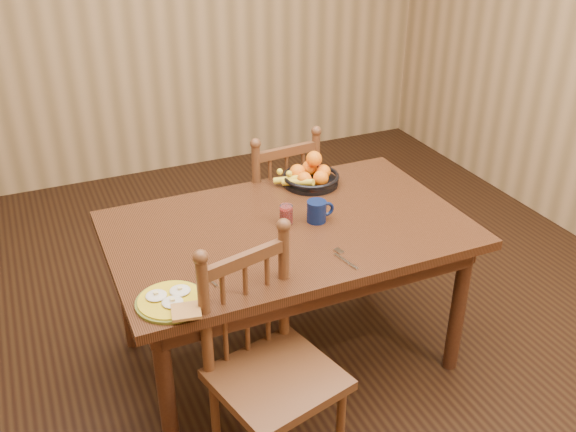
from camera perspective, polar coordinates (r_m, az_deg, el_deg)
name	(u,v)px	position (r m, az deg, el deg)	size (l,w,h in m)	color
room	(288,98)	(2.65, 0.00, 10.47)	(4.52, 5.02, 2.72)	black
dining_table	(288,242)	(2.94, 0.00, -2.31)	(1.60, 1.00, 0.75)	black
chair_far	(274,210)	(3.63, -1.24, 0.52)	(0.47, 0.45, 0.96)	#4C2B16
chair_near	(270,369)	(2.54, -1.59, -13.45)	(0.54, 0.52, 0.98)	#4C2B16
breakfast_plate	(172,301)	(2.44, -10.31, -7.43)	(0.26, 0.30, 0.04)	#59601E
fork	(344,258)	(2.67, 4.97, -3.71)	(0.05, 0.18, 0.00)	silver
spoon	(203,273)	(2.58, -7.54, -5.08)	(0.05, 0.16, 0.01)	silver
coffee_mug	(317,211)	(2.92, 2.64, 0.45)	(0.13, 0.09, 0.10)	#0A1437
juice_glass	(286,215)	(2.90, -0.16, 0.09)	(0.06, 0.06, 0.09)	silver
fruit_bowl	(310,176)	(3.26, 1.97, 3.60)	(0.32, 0.29, 0.17)	black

